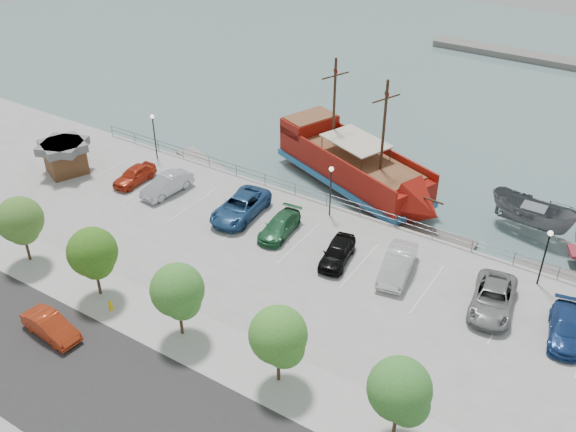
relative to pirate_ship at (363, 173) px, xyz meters
The scene contains 28 objects.
ground 12.79m from the pirate_ship, 88.88° to the right, with size 160.00×160.00×0.00m, color slate.
street 28.67m from the pirate_ship, 89.51° to the right, with size 100.00×8.00×0.04m, color #292727.
sidewalk 22.67m from the pirate_ship, 89.38° to the right, with size 100.00×4.00×0.05m, color #A7A7A7.
seawall_railing 4.87m from the pirate_ship, 87.09° to the right, with size 50.00×0.06×1.00m.
pirate_ship is the anchor object (origin of this frame).
patrol_boat 13.92m from the pirate_ship, ahead, with size 2.58×6.86×2.65m, color slate.
dock_west 15.30m from the pirate_ship, 166.88° to the right, with size 6.36×1.82×0.36m, color gray.
dock_mid 8.77m from the pirate_ship, 23.65° to the right, with size 6.46×1.85×0.37m, color #665E56.
dock_east 17.75m from the pirate_ship, 11.27° to the right, with size 6.66×1.90×0.38m, color slate.
shed 25.79m from the pirate_ship, 151.63° to the right, with size 4.51×4.51×2.81m.
street_sedan 27.96m from the pirate_ship, 105.19° to the right, with size 1.46×4.19×1.38m, color #B63213.
fire_hydrant 24.20m from the pirate_ship, 104.25° to the right, with size 0.26×0.26×0.76m.
lamp_post_left 18.90m from the pirate_ship, 160.89° to the right, with size 0.36×0.36×4.28m.
lamp_post_mid 6.49m from the pirate_ship, 87.70° to the right, with size 0.36×0.36×4.28m.
lamp_post_right 17.49m from the pirate_ship, 20.74° to the right, with size 0.36×0.36×4.28m.
tree_b 27.12m from the pirate_ship, 122.73° to the right, with size 3.30×3.20×5.00m.
tree_c 24.09m from the pirate_ship, 108.51° to the right, with size 3.30×3.20×5.00m.
tree_d 22.86m from the pirate_ship, 91.53° to the right, with size 3.30×3.20×5.00m.
tree_e 23.73m from the pirate_ship, 74.29° to the right, with size 3.30×3.20×5.00m.
tree_f 26.49m from the pirate_ship, 59.49° to the right, with size 3.30×3.20×5.00m.
parked_car_a 19.38m from the pirate_ship, 147.20° to the right, with size 1.69×4.20×1.43m, color #B22C14.
parked_car_b 16.45m from the pirate_ship, 141.01° to the right, with size 1.64×4.70×1.55m, color #A6A9B1.
parked_car_c 11.42m from the pirate_ship, 119.25° to the right, with size 2.75×5.96×1.66m, color navy.
parked_car_d 10.54m from the pirate_ship, 99.01° to the right, with size 1.87×4.61×1.34m, color #245F38.
parked_car_e 11.70m from the pirate_ship, 71.91° to the right, with size 1.76×4.37×1.49m, color black.
parked_car_f 12.89m from the pirate_ship, 52.68° to the right, with size 1.76×5.06×1.67m, color silver.
parked_car_g 17.68m from the pirate_ship, 35.50° to the right, with size 2.57×5.57×1.55m, color gray.
parked_car_h 21.65m from the pirate_ship, 29.06° to the right, with size 1.95×4.81×1.39m, color navy.
Camera 1 is at (19.99, -31.02, 27.09)m, focal length 40.00 mm.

